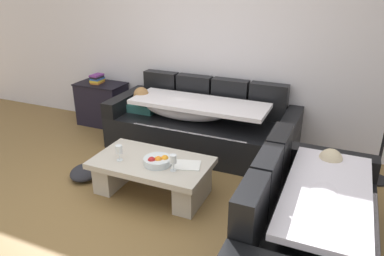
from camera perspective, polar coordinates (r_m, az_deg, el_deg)
ground_plane at (r=3.69m, az=-10.62°, el=-12.93°), size 14.00×14.00×0.00m
back_wall at (r=4.98m, az=2.30°, el=13.71°), size 9.00×0.10×2.70m
couch_along_wall at (r=4.74m, az=1.07°, el=0.44°), size 2.39×0.92×0.88m
couch_near_window at (r=3.08m, az=17.70°, el=-14.26°), size 0.92×1.80×0.88m
coffee_table at (r=3.84m, az=-6.22°, el=-6.89°), size 1.20×0.68×0.38m
fruit_bowl at (r=3.68m, az=-5.35°, el=-5.10°), size 0.28×0.28×0.10m
wine_glass_near_left at (r=3.78m, az=-11.27°, el=-3.38°), size 0.07×0.07×0.17m
wine_glass_near_right at (r=3.52m, az=-2.94°, el=-4.94°), size 0.07×0.07×0.17m
open_magazine at (r=3.66m, az=-0.91°, el=-5.76°), size 0.33×0.28×0.01m
side_cabinet at (r=5.73m, az=-13.75°, el=3.67°), size 0.72×0.44×0.64m
book_stack_on_cabinet at (r=5.65m, az=-14.51°, el=7.39°), size 0.16×0.22×0.13m
crumpled_garment at (r=4.36m, az=-16.29°, el=-6.59°), size 0.44×0.48×0.12m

